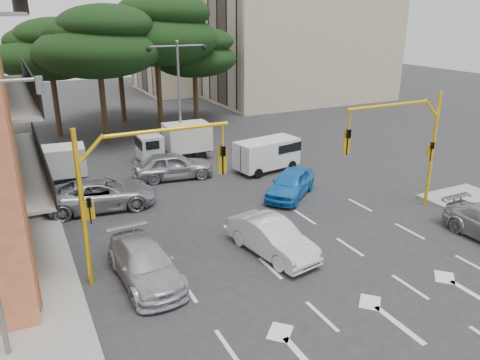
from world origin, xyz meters
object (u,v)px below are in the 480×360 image
object	(u,v)px
car_silver_cross_a	(102,194)
car_silver_cross_b	(173,165)
signal_mast_left	(131,180)
car_white_hatch	(272,237)
van_white	(267,155)
box_truck_b	(175,143)
car_blue_compact	(291,183)
car_silver_wagon	(145,263)
street_lamp_center	(179,79)
signal_mast_right	(409,138)
box_truck_a	(46,167)

from	to	relation	value
car_silver_cross_a	car_silver_cross_b	distance (m)	5.52
signal_mast_left	car_white_hatch	bearing A→B (deg)	-9.93
van_white	box_truck_b	bearing A→B (deg)	-145.74
car_blue_compact	car_silver_wagon	size ratio (longest dim) A/B	0.89
street_lamp_center	car_silver_cross_a	world-z (taller)	street_lamp_center
signal_mast_right	car_silver_wagon	distance (m)	13.87
box_truck_b	signal_mast_left	bearing A→B (deg)	156.22
street_lamp_center	box_truck_a	distance (m)	10.17
car_silver_cross_a	signal_mast_right	bearing A→B (deg)	-111.15
signal_mast_right	box_truck_a	world-z (taller)	signal_mast_right
box_truck_b	car_silver_cross_a	bearing A→B (deg)	136.37
signal_mast_left	van_white	size ratio (longest dim) A/B	1.46
street_lamp_center	van_white	size ratio (longest dim) A/B	1.89
street_lamp_center	car_white_hatch	xyz separation A→B (m)	(-1.34, -14.97, -4.68)
car_silver_wagon	van_white	size ratio (longest dim) A/B	1.19
box_truck_b	car_white_hatch	bearing A→B (deg)	177.99
car_white_hatch	car_silver_cross_b	world-z (taller)	car_silver_cross_b
street_lamp_center	van_white	xyz separation A→B (m)	(3.88, -5.29, -4.40)
car_blue_compact	car_silver_cross_b	distance (m)	7.49
box_truck_a	box_truck_b	world-z (taller)	box_truck_b
signal_mast_right	box_truck_a	size ratio (longest dim) A/B	1.30
signal_mast_right	street_lamp_center	world-z (taller)	street_lamp_center
street_lamp_center	box_truck_b	world-z (taller)	street_lamp_center
car_silver_cross_b	van_white	bearing A→B (deg)	-93.57
signal_mast_right	box_truck_a	bearing A→B (deg)	142.77
car_white_hatch	street_lamp_center	bearing A→B (deg)	74.99
signal_mast_left	car_silver_cross_a	distance (m)	7.86
car_blue_compact	box_truck_a	xyz separation A→B (m)	(-11.87, 7.75, 0.39)
car_silver_wagon	car_silver_cross_a	world-z (taller)	car_silver_cross_a
van_white	box_truck_a	xyz separation A→B (m)	(-12.88, 3.29, 0.10)
van_white	box_truck_b	size ratio (longest dim) A/B	0.82
van_white	box_truck_a	size ratio (longest dim) A/B	0.90
signal_mast_right	car_silver_wagon	bearing A→B (deg)	-177.35
car_blue_compact	box_truck_b	world-z (taller)	box_truck_b
signal_mast_left	car_blue_compact	distance (m)	11.02
car_silver_wagon	car_silver_cross_a	size ratio (longest dim) A/B	0.88
car_white_hatch	box_truck_a	distance (m)	15.07
street_lamp_center	car_silver_cross_a	size ratio (longest dim) A/B	1.39
street_lamp_center	car_silver_cross_b	bearing A→B (deg)	-116.17
car_blue_compact	car_silver_cross_a	size ratio (longest dim) A/B	0.79
car_white_hatch	car_silver_cross_b	size ratio (longest dim) A/B	0.93
signal_mast_right	signal_mast_left	size ratio (longest dim) A/B	1.00
street_lamp_center	car_blue_compact	distance (m)	11.19
car_white_hatch	car_silver_cross_a	distance (m)	9.83
car_silver_cross_a	car_silver_cross_b	bearing A→B (deg)	-53.50
box_truck_b	car_silver_cross_b	bearing A→B (deg)	159.92
box_truck_a	signal_mast_right	bearing A→B (deg)	-122.00
car_blue_compact	box_truck_a	distance (m)	14.18
car_silver_cross_a	box_truck_b	size ratio (longest dim) A/B	1.12
street_lamp_center	car_silver_cross_b	world-z (taller)	street_lamp_center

